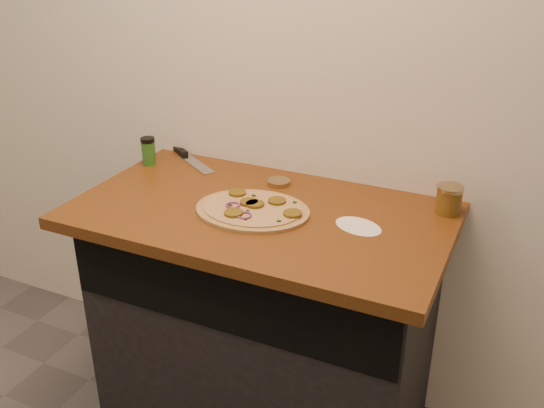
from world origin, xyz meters
The scene contains 8 objects.
cabinet centered at (0.00, 1.45, 0.43)m, with size 1.10×0.60×0.86m, color black.
countertop centered at (0.00, 1.42, 0.88)m, with size 1.20×0.70×0.04m, color brown.
pizza centered at (-0.01, 1.39, 0.91)m, with size 0.39×0.39×0.02m.
chefs_knife centered at (-0.46, 1.71, 0.91)m, with size 0.30×0.21×0.02m.
mason_jar_lid centered at (-0.03, 1.62, 0.91)m, with size 0.08×0.08×0.02m, color tan.
salsa_jar centered at (0.55, 1.64, 0.95)m, with size 0.08×0.08×0.09m.
spice_shaker centered at (-0.55, 1.59, 0.95)m, with size 0.05×0.05×0.11m.
flour_spill centered at (0.32, 1.43, 0.90)m, with size 0.15×0.15×0.00m, color white.
Camera 1 is at (0.77, -0.15, 1.75)m, focal length 40.00 mm.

